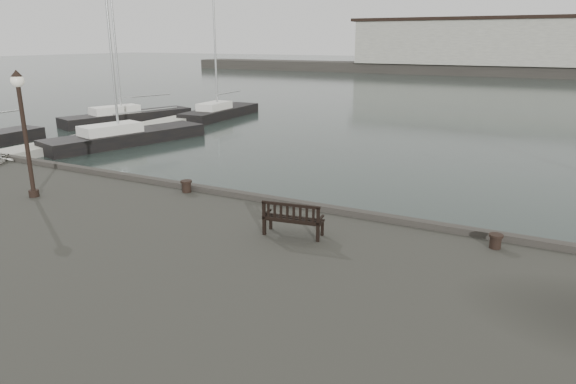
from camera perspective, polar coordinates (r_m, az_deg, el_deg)
name	(u,v)px	position (r m, az deg, el deg)	size (l,w,h in m)	color
ground	(289,249)	(16.71, 0.06, -6.37)	(400.00, 400.00, 0.00)	black
pontoon	(92,138)	(36.54, -20.93, 5.60)	(2.00, 24.00, 0.50)	beige
breakwater	(497,52)	(106.29, 22.22, 14.19)	(140.00, 9.50, 12.20)	#383530
bench	(293,225)	(13.47, 0.57, -3.69)	(1.64, 0.77, 0.91)	black
bollard_left	(186,186)	(17.65, -11.22, 0.62)	(0.38, 0.38, 0.40)	black
bollard_right	(495,241)	(13.69, 22.06, -5.10)	(0.35, 0.35, 0.36)	black
lamp_post	(23,117)	(18.31, -27.39, 7.38)	(0.41, 0.41, 4.07)	black
yacht_b	(128,119)	(44.66, -17.32, 7.75)	(5.60, 10.95, 14.11)	black
yacht_c	(127,140)	(35.19, -17.45, 5.54)	(5.26, 10.98, 14.21)	black
yacht_d	(221,115)	(45.64, -7.50, 8.51)	(2.98, 9.45, 11.77)	black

